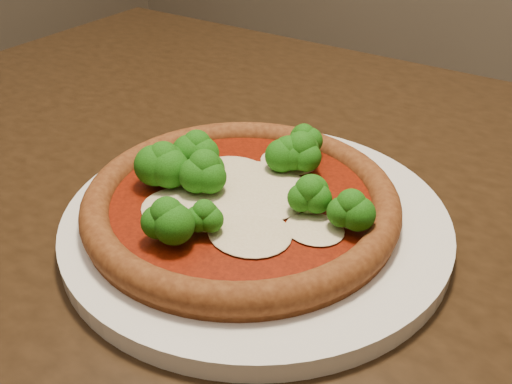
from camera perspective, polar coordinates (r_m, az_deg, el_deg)
The scene contains 3 objects.
dining_table at distance 0.63m, azimuth 3.04°, elevation -7.03°, with size 1.30×0.97×0.75m.
plate at distance 0.52m, azimuth 0.00°, elevation -2.88°, with size 0.35×0.35×0.02m, color white.
pizza at distance 0.51m, azimuth -1.61°, elevation -0.23°, with size 0.28×0.28×0.06m.
Camera 1 is at (0.52, -0.17, 1.06)m, focal length 40.00 mm.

